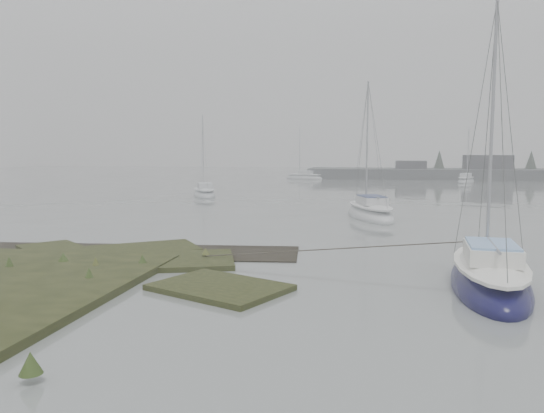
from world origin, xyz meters
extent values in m
plane|color=slate|center=(0.00, 30.00, 0.00)|extent=(160.00, 160.00, 0.00)
cube|color=#4C4F51|center=(26.00, 62.00, 0.60)|extent=(60.00, 8.00, 1.60)
cube|color=#424247|center=(10.00, 61.00, 1.40)|extent=(4.00, 3.00, 2.20)
cube|color=#424247|center=(20.00, 61.00, 1.80)|extent=(6.00, 3.00, 3.00)
cone|color=#384238|center=(14.00, 63.00, 2.20)|extent=(2.00, 2.00, 3.50)
cone|color=#384238|center=(26.00, 63.00, 2.20)|extent=(2.00, 2.00, 3.50)
ellipsoid|color=#100E37|center=(7.88, 1.00, 0.11)|extent=(2.51, 6.31, 1.50)
ellipsoid|color=silver|center=(7.88, 1.00, 0.71)|extent=(2.05, 5.49, 0.42)
cube|color=silver|center=(7.86, 0.74, 1.08)|extent=(1.49, 2.21, 0.44)
cube|color=#84ABDD|center=(7.86, 0.74, 1.32)|extent=(1.38, 2.03, 0.07)
cylinder|color=#939399|center=(7.94, 1.79, 4.54)|extent=(0.10, 0.10, 7.05)
cylinder|color=#939399|center=(7.84, 0.56, 1.32)|extent=(0.28, 2.47, 0.08)
ellipsoid|color=silver|center=(4.57, 16.47, 0.10)|extent=(3.77, 6.31, 1.46)
ellipsoid|color=silver|center=(4.57, 16.47, 0.69)|extent=(3.15, 5.46, 0.41)
cube|color=silver|center=(4.65, 16.22, 1.05)|extent=(1.87, 2.36, 0.43)
cube|color=navy|center=(4.65, 16.22, 1.29)|extent=(1.73, 2.17, 0.07)
cylinder|color=#939399|center=(4.33, 17.20, 4.41)|extent=(0.09, 0.09, 6.86)
cylinder|color=#939399|center=(4.71, 16.06, 1.29)|extent=(0.83, 2.30, 0.08)
ellipsoid|color=#A6A9AF|center=(-9.34, 28.82, 0.09)|extent=(3.76, 5.53, 1.28)
ellipsoid|color=silver|center=(-9.34, 28.82, 0.60)|extent=(3.17, 4.77, 0.36)
cube|color=silver|center=(-9.24, 28.62, 0.92)|extent=(1.78, 2.12, 0.38)
cube|color=silver|center=(-9.24, 28.62, 1.13)|extent=(1.65, 1.95, 0.06)
cylinder|color=#939399|center=(-9.62, 29.44, 3.89)|extent=(0.08, 0.08, 6.04)
cylinder|color=#939399|center=(-9.18, 28.48, 1.13)|extent=(0.93, 1.95, 0.07)
ellipsoid|color=silver|center=(16.12, 53.92, 0.09)|extent=(3.37, 5.42, 1.25)
ellipsoid|color=silver|center=(16.12, 53.92, 0.59)|extent=(2.83, 4.68, 0.35)
cube|color=silver|center=(16.04, 53.71, 0.90)|extent=(1.65, 2.04, 0.37)
cube|color=silver|center=(16.04, 53.71, 1.10)|extent=(1.53, 1.88, 0.06)
cylinder|color=#939399|center=(16.35, 54.54, 3.79)|extent=(0.08, 0.08, 5.89)
cylinder|color=#939399|center=(15.99, 53.57, 1.10)|extent=(0.78, 1.96, 0.07)
ellipsoid|color=#B4B9BE|center=(-4.39, 57.89, 0.09)|extent=(5.63, 3.30, 1.30)
ellipsoid|color=white|center=(-4.39, 57.89, 0.61)|extent=(4.87, 2.76, 0.37)
cube|color=white|center=(-4.17, 57.82, 0.93)|extent=(2.10, 1.65, 0.38)
cube|color=silver|center=(-4.17, 57.82, 1.15)|extent=(1.93, 1.53, 0.06)
cylinder|color=#939399|center=(-5.04, 58.10, 3.94)|extent=(0.08, 0.08, 6.11)
cylinder|color=#939399|center=(-4.02, 57.78, 1.15)|extent=(2.06, 0.72, 0.07)
camera|label=1|loc=(4.55, -14.37, 3.85)|focal=35.00mm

